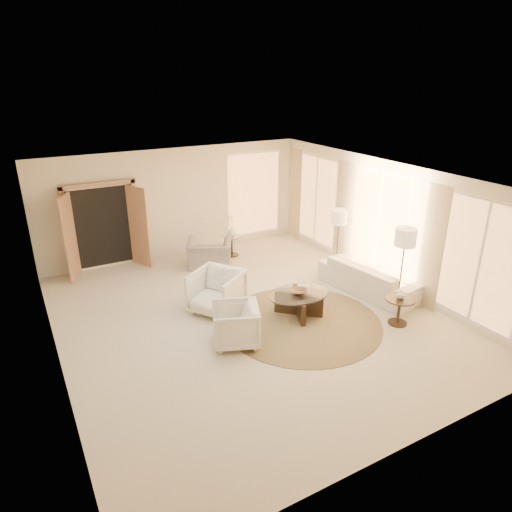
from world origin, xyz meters
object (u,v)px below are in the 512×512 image
end_table (399,306)px  armchair_left (217,290)px  floor_lamp_far (405,241)px  coffee_table (299,301)px  accent_chair (210,249)px  side_vase (231,232)px  side_table (232,244)px  armchair_right (235,323)px  end_vase (401,294)px  floor_lamp_near (339,220)px  bowl (299,292)px  sofa (369,277)px

end_table → armchair_left: bearing=142.9°
armchair_left → floor_lamp_far: (3.33, -1.68, 1.00)m
armchair_left → coffee_table: 1.67m
accent_chair → floor_lamp_far: 4.73m
accent_chair → side_vase: (0.80, 0.40, 0.19)m
coffee_table → side_vase: 3.56m
armchair_left → side_vase: (1.61, 2.59, 0.18)m
side_table → side_vase: bearing=90.0°
armchair_right → end_vase: armchair_right is taller
side_table → side_vase: side_vase is taller
accent_chair → floor_lamp_far: (2.53, -3.87, 1.01)m
floor_lamp_far → side_table: bearing=112.0°
armchair_left → side_table: armchair_left is taller
coffee_table → armchair_left: bearing=145.4°
coffee_table → floor_lamp_near: floor_lamp_near is taller
side_vase → floor_lamp_near: bearing=-52.4°
end_table → bowl: size_ratio=1.83×
bowl → coffee_table: bearing=0.0°
end_table → side_vase: bearing=104.8°
accent_chair → side_table: accent_chair is taller
bowl → end_table: bearing=-39.3°
side_vase → armchair_left: bearing=-121.8°
side_table → armchair_left: bearing=-121.8°
floor_lamp_far → bowl: bearing=159.5°
sofa → armchair_right: size_ratio=2.80×
side_table → armchair_right: bearing=-115.2°
coffee_table → end_table: size_ratio=2.67×
side_vase → sofa: bearing=-63.1°
coffee_table → bowl: (0.00, 0.00, 0.22)m
armchair_right → end_vase: 3.21m
side_table → end_vase: (1.25, -4.76, 0.31)m
armchair_right → end_vase: (3.07, -0.91, 0.22)m
end_table → sofa: bearing=71.0°
side_table → bowl: (-0.24, -3.54, 0.19)m
side_table → side_vase: (0.00, 0.00, 0.33)m
sofa → armchair_left: size_ratio=2.41×
armchair_right → accent_chair: size_ratio=0.77×
armchair_left → coffee_table: size_ratio=0.61×
floor_lamp_far → side_vase: floor_lamp_far is taller
sofa → side_vase: side_vase is taller
armchair_left → floor_lamp_far: size_ratio=0.55×
accent_chair → floor_lamp_far: bearing=150.4°
accent_chair → bowl: (0.56, -3.13, 0.05)m
end_vase → armchair_right: bearing=163.4°
armchair_right → side_vase: (1.81, 3.85, 0.25)m
bowl → side_vase: bearing=86.1°
accent_chair → coffee_table: accent_chair is taller
floor_lamp_near → side_vase: bearing=127.6°
armchair_left → end_table: 3.59m
bowl → end_vase: end_vase is taller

